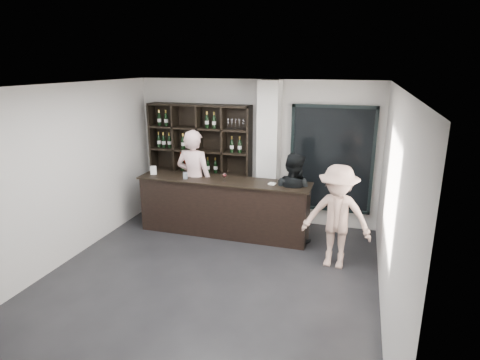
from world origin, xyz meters
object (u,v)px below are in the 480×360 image
(wine_shelf, at_px, (200,161))
(tasting_counter, at_px, (224,207))
(taster_black, at_px, (292,197))
(taster_pink, at_px, (194,180))
(customer, at_px, (337,217))

(wine_shelf, distance_m, tasting_counter, 1.32)
(tasting_counter, height_order, taster_black, taster_black)
(wine_shelf, height_order, taster_pink, wine_shelf)
(wine_shelf, bearing_deg, taster_black, -18.80)
(tasting_counter, bearing_deg, taster_pink, 171.19)
(tasting_counter, xyz_separation_m, customer, (2.15, -0.70, 0.30))
(taster_pink, distance_m, taster_black, 1.94)
(wine_shelf, relative_size, customer, 1.41)
(taster_pink, height_order, taster_black, taster_pink)
(wine_shelf, height_order, taster_black, wine_shelf)
(wine_shelf, bearing_deg, taster_pink, -77.00)
(taster_black, bearing_deg, tasting_counter, 24.95)
(tasting_counter, distance_m, taster_black, 1.34)
(tasting_counter, bearing_deg, taster_black, 4.54)
(taster_pink, bearing_deg, taster_black, -175.65)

